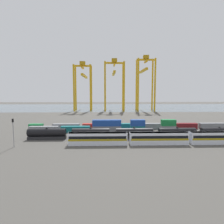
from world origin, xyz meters
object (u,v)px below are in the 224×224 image
(gantry_crane_central, at_px, (114,79))
(gantry_crane_west, at_px, (83,81))
(passenger_train, at_px, (159,138))
(freight_tank_row, at_px, (134,133))
(shipping_container_10, at_px, (96,126))
(shipping_container_9, at_px, (66,127))
(gantry_crane_east, at_px, (145,77))
(shipping_container_13, at_px, (184,126))
(signal_mast, at_px, (13,129))

(gantry_crane_central, bearing_deg, gantry_crane_west, 178.04)
(passenger_train, xyz_separation_m, gantry_crane_west, (-38.18, 121.52, 25.14))
(freight_tank_row, bearing_deg, shipping_container_10, 129.19)
(passenger_train, distance_m, shipping_container_9, 43.79)
(passenger_train, distance_m, gantry_crane_east, 125.39)
(gantry_crane_west, bearing_deg, gantry_crane_east, -0.91)
(gantry_crane_central, height_order, gantry_crane_east, gantry_crane_east)
(passenger_train, xyz_separation_m, shipping_container_13, (18.76, 26.07, -0.84))
(passenger_train, relative_size, freight_tank_row, 0.76)
(freight_tank_row, height_order, shipping_container_13, freight_tank_row)
(freight_tank_row, xyz_separation_m, gantry_crane_west, (-31.35, 113.69, 25.31))
(gantry_crane_west, bearing_deg, shipping_container_9, -88.20)
(gantry_crane_west, bearing_deg, signal_mast, -93.33)
(freight_tank_row, bearing_deg, gantry_crane_west, 105.42)
(gantry_crane_west, bearing_deg, shipping_container_13, -59.18)
(gantry_crane_central, bearing_deg, gantry_crane_east, 0.14)
(passenger_train, height_order, shipping_container_9, passenger_train)
(shipping_container_9, bearing_deg, gantry_crane_east, 60.04)
(shipping_container_13, bearing_deg, shipping_container_9, 180.00)
(passenger_train, height_order, gantry_crane_west, gantry_crane_west)
(signal_mast, distance_m, shipping_container_10, 37.10)
(shipping_container_10, bearing_deg, shipping_container_13, 0.00)
(shipping_container_13, bearing_deg, passenger_train, -125.74)
(gantry_crane_central, relative_size, gantry_crane_east, 0.94)
(shipping_container_9, bearing_deg, freight_tank_row, -32.75)
(shipping_container_9, xyz_separation_m, shipping_container_10, (13.48, 0.00, 0.00))
(shipping_container_10, height_order, gantry_crane_east, gantry_crane_east)
(shipping_container_10, bearing_deg, gantry_crane_east, 66.55)
(gantry_crane_east, bearing_deg, shipping_container_10, -113.45)
(freight_tank_row, bearing_deg, shipping_container_13, 35.47)
(gantry_crane_west, bearing_deg, freight_tank_row, -74.58)
(shipping_container_10, distance_m, shipping_container_13, 40.45)
(gantry_crane_central, bearing_deg, signal_mast, -106.32)
(shipping_container_13, distance_m, gantry_crane_east, 98.95)
(passenger_train, height_order, shipping_container_13, passenger_train)
(passenger_train, distance_m, signal_mast, 45.55)
(shipping_container_10, bearing_deg, passenger_train, -50.24)
(shipping_container_9, distance_m, shipping_container_13, 53.93)
(shipping_container_10, xyz_separation_m, gantry_crane_west, (-16.49, 95.45, 25.98))
(shipping_container_13, bearing_deg, gantry_crane_central, 106.62)
(signal_mast, distance_m, shipping_container_13, 70.20)
(shipping_container_13, distance_m, gantry_crane_west, 114.14)
(signal_mast, xyz_separation_m, gantry_crane_central, (35.93, 122.69, 23.19))
(gantry_crane_east, bearing_deg, gantry_crane_central, -179.86)
(gantry_crane_west, bearing_deg, passenger_train, -72.56)
(freight_tank_row, height_order, signal_mast, signal_mast)
(shipping_container_9, distance_m, gantry_crane_east, 112.96)
(passenger_train, height_order, freight_tank_row, freight_tank_row)
(signal_mast, distance_m, gantry_crane_east, 140.97)
(shipping_container_9, xyz_separation_m, gantry_crane_east, (54.49, 94.54, 29.20))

